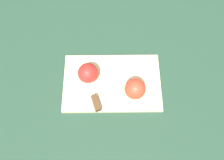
% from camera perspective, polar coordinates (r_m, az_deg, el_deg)
% --- Properties ---
extents(ground_plane, '(4.00, 4.00, 0.00)m').
position_cam_1_polar(ground_plane, '(0.90, -0.00, -0.90)').
color(ground_plane, '#1E3828').
extents(cutting_board, '(0.41, 0.28, 0.02)m').
position_cam_1_polar(cutting_board, '(0.89, -0.00, -0.70)').
color(cutting_board, '#D1B789').
rests_on(cutting_board, ground_plane).
extents(apple_half_left, '(0.08, 0.08, 0.08)m').
position_cam_1_polar(apple_half_left, '(0.84, 6.07, -2.27)').
color(apple_half_left, red).
rests_on(apple_half_left, cutting_board).
extents(apple_half_right, '(0.08, 0.08, 0.08)m').
position_cam_1_polar(apple_half_right, '(0.86, -6.28, 1.81)').
color(apple_half_right, red).
rests_on(apple_half_right, cutting_board).
extents(knife, '(0.06, 0.16, 0.02)m').
position_cam_1_polar(knife, '(0.85, -4.39, -5.44)').
color(knife, silver).
rests_on(knife, cutting_board).
extents(apple_slice, '(0.06, 0.06, 0.01)m').
position_cam_1_polar(apple_slice, '(0.88, -5.76, -1.95)').
color(apple_slice, beige).
rests_on(apple_slice, cutting_board).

